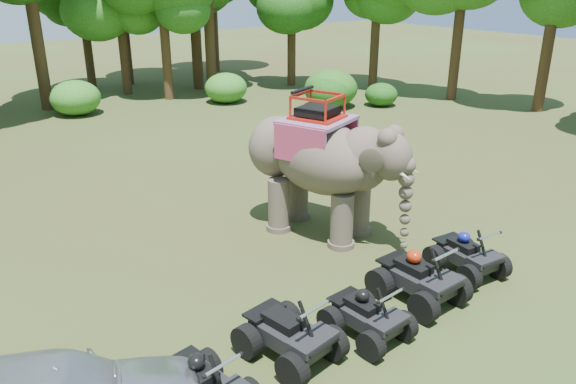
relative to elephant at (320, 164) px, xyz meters
name	(u,v)px	position (x,y,z in m)	size (l,w,h in m)	color
ground	(320,285)	(-1.82, -2.24, -1.93)	(110.00, 110.00, 0.00)	#47381E
elephant	(320,164)	(0.00, 0.00, 0.00)	(2.02, 4.60, 3.86)	#50423A
atv_0	(203,379)	(-5.83, -4.14, -1.31)	(1.22, 1.67, 1.24)	black
atv_1	(289,326)	(-3.91, -3.88, -1.26)	(1.31, 1.80, 1.33)	black
atv_2	(367,310)	(-2.32, -4.26, -1.34)	(1.17, 1.61, 1.19)	black
atv_3	(419,272)	(-0.52, -3.98, -1.24)	(1.36, 1.87, 1.39)	black
atv_4	(468,250)	(1.29, -3.88, -1.31)	(1.22, 1.67, 1.24)	black
tree_0	(32,9)	(-1.82, 19.85, 3.05)	(6.97, 6.97, 9.95)	#195114
tree_1	(122,34)	(3.08, 21.25, 1.49)	(4.79, 4.79, 6.84)	#195114
tree_2	(208,7)	(7.22, 18.53, 2.91)	(6.78, 6.78, 9.68)	#195114
tree_3	(292,25)	(12.49, 17.70, 1.71)	(5.10, 5.10, 7.28)	#195114
tree_4	(376,24)	(15.80, 13.81, 1.88)	(5.33, 5.33, 7.62)	#195114
tree_5	(459,22)	(17.06, 8.85, 2.22)	(5.81, 5.81, 8.30)	#195114
tree_6	(551,27)	(18.27, 4.34, 2.24)	(5.84, 5.84, 8.35)	#195114
tree_30	(121,1)	(4.36, 24.16, 3.11)	(7.06, 7.06, 10.08)	#195114
tree_32	(213,5)	(11.32, 25.21, 2.60)	(6.35, 6.35, 9.07)	#195114
tree_34	(165,32)	(4.38, 18.37, 1.70)	(5.08, 5.08, 7.26)	#195114
tree_38	(85,28)	(2.03, 24.30, 1.61)	(4.96, 4.96, 7.09)	#195114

